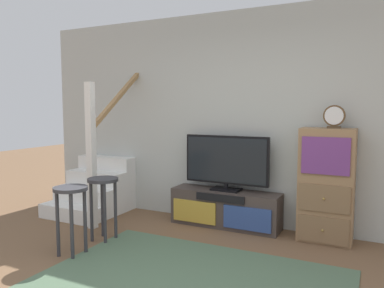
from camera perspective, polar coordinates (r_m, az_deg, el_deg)
The scene contains 9 objects.
back_wall at distance 4.83m, azimuth 9.63°, elevation 3.75°, with size 6.40×0.12×2.70m, color #B2B7B2.
area_rug at distance 3.44m, azimuth -0.38°, elevation -20.18°, with size 2.60×1.80×0.01m, color #4C664C.
media_console at distance 4.84m, azimuth 5.03°, elevation -9.64°, with size 1.38×0.38×0.46m.
television at distance 4.74m, azimuth 5.19°, elevation -2.62°, with size 1.09×0.22×0.69m.
side_cabinet at distance 4.48m, azimuth 19.56°, elevation -5.89°, with size 0.58×0.38×1.27m.
desk_clock at distance 4.37m, azimuth 20.62°, elevation 3.86°, with size 0.23×0.08×0.25m.
staircase at distance 5.79m, azimuth -13.14°, elevation -5.79°, with size 1.00×1.36×2.20m.
bar_stool_near at distance 4.05m, azimuth -17.76°, elevation -8.65°, with size 0.34×0.34×0.70m.
bar_stool_far at distance 4.39m, azimuth -13.22°, elevation -7.36°, with size 0.34×0.34×0.71m.
Camera 1 is at (1.40, -2.16, 1.50)m, focal length 35.44 mm.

